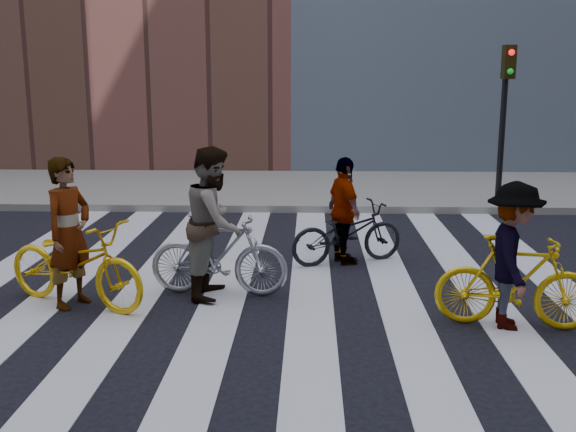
{
  "coord_description": "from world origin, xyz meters",
  "views": [
    {
      "loc": [
        0.53,
        -8.38,
        2.79
      ],
      "look_at": [
        0.24,
        0.3,
        0.94
      ],
      "focal_mm": 42.0,
      "sensor_mm": 36.0,
      "label": 1
    }
  ],
  "objects_px": {
    "rider_left": "(69,233)",
    "rider_rear": "(344,211)",
    "rider_right": "(513,256)",
    "bike_yellow_right": "(516,282)",
    "bike_yellow_left": "(75,263)",
    "bike_silver_mid": "(219,255)",
    "bike_dark_rear": "(347,233)",
    "rider_mid": "(214,222)",
    "traffic_signal": "(505,99)"
  },
  "relations": [
    {
      "from": "rider_right",
      "to": "bike_silver_mid",
      "type": "bearing_deg",
      "value": 82.57
    },
    {
      "from": "rider_left",
      "to": "bike_silver_mid",
      "type": "bearing_deg",
      "value": -50.92
    },
    {
      "from": "bike_dark_rear",
      "to": "rider_rear",
      "type": "relative_size",
      "value": 1.1
    },
    {
      "from": "bike_dark_rear",
      "to": "rider_left",
      "type": "height_order",
      "value": "rider_left"
    },
    {
      "from": "rider_left",
      "to": "rider_rear",
      "type": "distance_m",
      "value": 3.93
    },
    {
      "from": "rider_left",
      "to": "bike_dark_rear",
      "type": "bearing_deg",
      "value": -35.75
    },
    {
      "from": "bike_yellow_left",
      "to": "rider_mid",
      "type": "distance_m",
      "value": 1.75
    },
    {
      "from": "rider_left",
      "to": "rider_mid",
      "type": "bearing_deg",
      "value": -50.5
    },
    {
      "from": "traffic_signal",
      "to": "rider_mid",
      "type": "bearing_deg",
      "value": -132.78
    },
    {
      "from": "bike_dark_rear",
      "to": "bike_yellow_left",
      "type": "bearing_deg",
      "value": 98.59
    },
    {
      "from": "bike_silver_mid",
      "to": "rider_left",
      "type": "xyz_separation_m",
      "value": [
        -1.74,
        -0.46,
        0.38
      ]
    },
    {
      "from": "traffic_signal",
      "to": "bike_silver_mid",
      "type": "bearing_deg",
      "value": -132.49
    },
    {
      "from": "bike_yellow_left",
      "to": "rider_rear",
      "type": "distance_m",
      "value": 3.9
    },
    {
      "from": "bike_yellow_left",
      "to": "rider_left",
      "type": "bearing_deg",
      "value": 114.3
    },
    {
      "from": "traffic_signal",
      "to": "bike_yellow_right",
      "type": "xyz_separation_m",
      "value": [
        -1.59,
        -6.49,
        -1.75
      ]
    },
    {
      "from": "traffic_signal",
      "to": "bike_dark_rear",
      "type": "bearing_deg",
      "value": -129.96
    },
    {
      "from": "bike_yellow_left",
      "to": "bike_yellow_right",
      "type": "relative_size",
      "value": 1.17
    },
    {
      "from": "traffic_signal",
      "to": "rider_left",
      "type": "bearing_deg",
      "value": -138.69
    },
    {
      "from": "traffic_signal",
      "to": "bike_yellow_left",
      "type": "distance_m",
      "value": 9.13
    },
    {
      "from": "bike_silver_mid",
      "to": "rider_left",
      "type": "bearing_deg",
      "value": 109.87
    },
    {
      "from": "bike_yellow_right",
      "to": "bike_dark_rear",
      "type": "bearing_deg",
      "value": 43.48
    },
    {
      "from": "bike_dark_rear",
      "to": "rider_right",
      "type": "distance_m",
      "value": 3.06
    },
    {
      "from": "bike_silver_mid",
      "to": "bike_yellow_right",
      "type": "distance_m",
      "value": 3.58
    },
    {
      "from": "bike_dark_rear",
      "to": "rider_rear",
      "type": "bearing_deg",
      "value": 68.28
    },
    {
      "from": "bike_yellow_left",
      "to": "bike_silver_mid",
      "type": "distance_m",
      "value": 1.75
    },
    {
      "from": "traffic_signal",
      "to": "rider_right",
      "type": "distance_m",
      "value": 6.85
    },
    {
      "from": "rider_mid",
      "to": "rider_rear",
      "type": "height_order",
      "value": "rider_mid"
    },
    {
      "from": "traffic_signal",
      "to": "bike_yellow_right",
      "type": "height_order",
      "value": "traffic_signal"
    },
    {
      "from": "traffic_signal",
      "to": "bike_yellow_right",
      "type": "bearing_deg",
      "value": -103.72
    },
    {
      "from": "bike_silver_mid",
      "to": "rider_rear",
      "type": "relative_size",
      "value": 1.11
    },
    {
      "from": "bike_yellow_left",
      "to": "bike_silver_mid",
      "type": "height_order",
      "value": "bike_yellow_left"
    },
    {
      "from": "rider_mid",
      "to": "rider_rear",
      "type": "xyz_separation_m",
      "value": [
        1.71,
        1.53,
        -0.16
      ]
    },
    {
      "from": "bike_silver_mid",
      "to": "rider_mid",
      "type": "height_order",
      "value": "rider_mid"
    },
    {
      "from": "traffic_signal",
      "to": "rider_rear",
      "type": "bearing_deg",
      "value": -130.39
    },
    {
      "from": "rider_rear",
      "to": "traffic_signal",
      "type": "bearing_deg",
      "value": -62.11
    },
    {
      "from": "traffic_signal",
      "to": "rider_rear",
      "type": "relative_size",
      "value": 2.08
    },
    {
      "from": "bike_yellow_right",
      "to": "bike_dark_rear",
      "type": "height_order",
      "value": "bike_yellow_right"
    },
    {
      "from": "bike_yellow_left",
      "to": "bike_yellow_right",
      "type": "height_order",
      "value": "bike_yellow_left"
    },
    {
      "from": "traffic_signal",
      "to": "bike_yellow_left",
      "type": "height_order",
      "value": "traffic_signal"
    },
    {
      "from": "rider_mid",
      "to": "rider_right",
      "type": "bearing_deg",
      "value": -101.31
    },
    {
      "from": "traffic_signal",
      "to": "rider_left",
      "type": "height_order",
      "value": "traffic_signal"
    },
    {
      "from": "bike_yellow_right",
      "to": "rider_rear",
      "type": "xyz_separation_m",
      "value": [
        -1.78,
        2.54,
        0.27
      ]
    },
    {
      "from": "rider_right",
      "to": "rider_rear",
      "type": "distance_m",
      "value": 3.07
    },
    {
      "from": "rider_right",
      "to": "bike_yellow_left",
      "type": "bearing_deg",
      "value": 92.98
    },
    {
      "from": "rider_mid",
      "to": "rider_right",
      "type": "xyz_separation_m",
      "value": [
        3.44,
        -1.01,
        -0.13
      ]
    },
    {
      "from": "rider_left",
      "to": "rider_right",
      "type": "height_order",
      "value": "rider_left"
    },
    {
      "from": "traffic_signal",
      "to": "rider_left",
      "type": "relative_size",
      "value": 1.82
    },
    {
      "from": "rider_right",
      "to": "bike_yellow_right",
      "type": "bearing_deg",
      "value": -80.8
    },
    {
      "from": "traffic_signal",
      "to": "rider_left",
      "type": "distance_m",
      "value": 9.1
    },
    {
      "from": "traffic_signal",
      "to": "bike_yellow_left",
      "type": "xyz_separation_m",
      "value": [
        -6.71,
        -5.94,
        -1.74
      ]
    }
  ]
}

